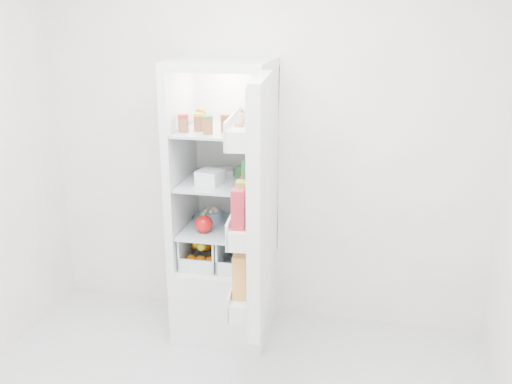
% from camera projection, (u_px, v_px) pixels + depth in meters
% --- Properties ---
extents(room_walls, '(3.02, 3.02, 2.61)m').
position_uv_depth(room_walls, '(192.00, 139.00, 2.27)').
color(room_walls, white).
rests_on(room_walls, ground).
extents(refrigerator, '(0.60, 0.60, 1.80)m').
position_uv_depth(refrigerator, '(226.00, 235.00, 3.75)').
color(refrigerator, silver).
rests_on(refrigerator, ground).
extents(shelf_low, '(0.49, 0.53, 0.01)m').
position_uv_depth(shelf_low, '(224.00, 228.00, 3.67)').
color(shelf_low, '#AEC4CC').
rests_on(shelf_low, refrigerator).
extents(shelf_mid, '(0.49, 0.53, 0.02)m').
position_uv_depth(shelf_mid, '(223.00, 182.00, 3.58)').
color(shelf_mid, '#AEC4CC').
rests_on(shelf_mid, refrigerator).
extents(shelf_top, '(0.49, 0.53, 0.02)m').
position_uv_depth(shelf_top, '(222.00, 130.00, 3.48)').
color(shelf_top, '#AEC4CC').
rests_on(shelf_top, refrigerator).
extents(crisper_left, '(0.23, 0.46, 0.22)m').
position_uv_depth(crisper_left, '(206.00, 245.00, 3.74)').
color(crisper_left, silver).
rests_on(crisper_left, refrigerator).
extents(crisper_right, '(0.23, 0.46, 0.22)m').
position_uv_depth(crisper_right, '(242.00, 248.00, 3.69)').
color(crisper_right, silver).
rests_on(crisper_right, refrigerator).
extents(condiment_jars, '(0.46, 0.34, 0.08)m').
position_uv_depth(condiment_jars, '(218.00, 124.00, 3.41)').
color(condiment_jars, '#B21919').
rests_on(condiment_jars, shelf_top).
extents(squeeze_bottle, '(0.06, 0.06, 0.20)m').
position_uv_depth(squeeze_bottle, '(257.00, 113.00, 3.42)').
color(squeeze_bottle, white).
rests_on(squeeze_bottle, shelf_top).
extents(tub_white, '(0.16, 0.16, 0.09)m').
position_uv_depth(tub_white, '(210.00, 177.00, 3.49)').
color(tub_white, white).
rests_on(tub_white, shelf_mid).
extents(tin_red, '(0.13, 0.13, 0.07)m').
position_uv_depth(tin_red, '(248.00, 180.00, 3.47)').
color(tin_red, red).
rests_on(tin_red, shelf_mid).
extents(foil_tray, '(0.18, 0.15, 0.04)m').
position_uv_depth(foil_tray, '(221.00, 172.00, 3.70)').
color(foil_tray, silver).
rests_on(foil_tray, shelf_mid).
extents(tub_green, '(0.13, 0.15, 0.08)m').
position_uv_depth(tub_green, '(247.00, 171.00, 3.66)').
color(tub_green, '#419043').
rests_on(tub_green, shelf_mid).
extents(red_cabbage, '(0.16, 0.16, 0.16)m').
position_uv_depth(red_cabbage, '(245.00, 212.00, 3.70)').
color(red_cabbage, '#511B50').
rests_on(red_cabbage, shelf_low).
extents(bell_pepper, '(0.11, 0.11, 0.11)m').
position_uv_depth(bell_pepper, '(204.00, 224.00, 3.56)').
color(bell_pepper, red).
rests_on(bell_pepper, shelf_low).
extents(mushroom_bowl, '(0.15, 0.15, 0.07)m').
position_uv_depth(mushroom_bowl, '(211.00, 217.00, 3.75)').
color(mushroom_bowl, '#8CB8D1').
rests_on(mushroom_bowl, shelf_low).
extents(citrus_pile, '(0.20, 0.31, 0.16)m').
position_uv_depth(citrus_pile, '(204.00, 250.00, 3.71)').
color(citrus_pile, '#F95E0D').
rests_on(citrus_pile, refrigerator).
extents(veg_pile, '(0.16, 0.30, 0.10)m').
position_uv_depth(veg_pile, '(243.00, 255.00, 3.70)').
color(veg_pile, '#1C4517').
rests_on(veg_pile, refrigerator).
extents(fridge_door, '(0.22, 0.60, 1.30)m').
position_uv_depth(fridge_door, '(255.00, 209.00, 2.97)').
color(fridge_door, silver).
rests_on(fridge_door, refrigerator).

